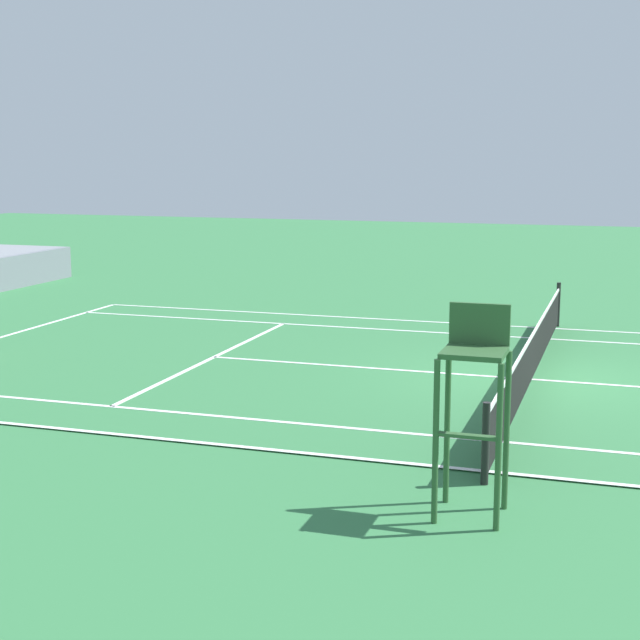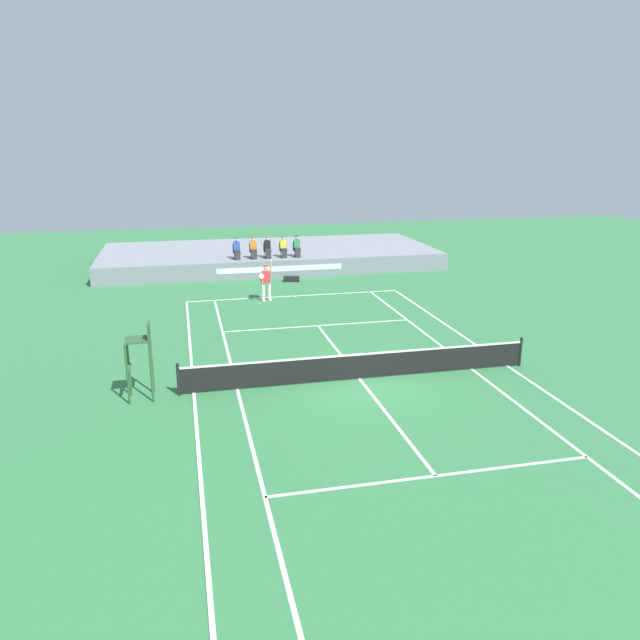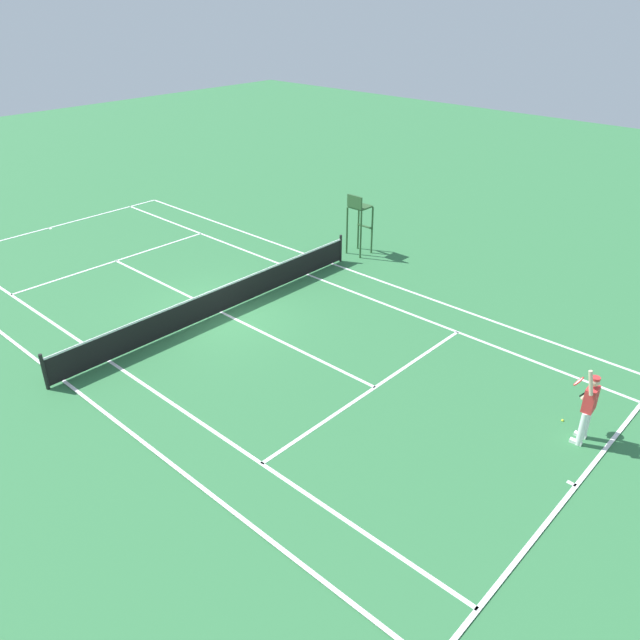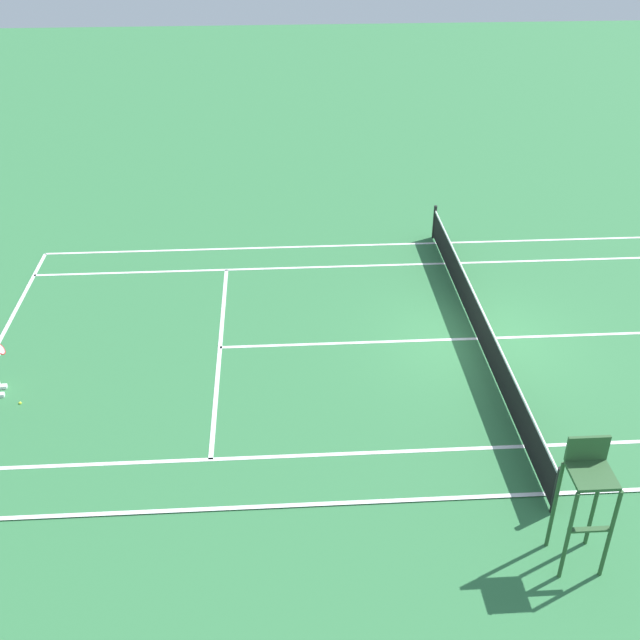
{
  "view_description": "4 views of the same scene",
  "coord_description": "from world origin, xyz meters",
  "px_view_note": "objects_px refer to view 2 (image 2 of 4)",
  "views": [
    {
      "loc": [
        -17.71,
        -1.63,
        4.15
      ],
      "look_at": [
        -0.46,
        3.97,
        1.0
      ],
      "focal_mm": 54.18,
      "sensor_mm": 36.0,
      "label": 1
    },
    {
      "loc": [
        -5.61,
        -18.5,
        7.71
      ],
      "look_at": [
        -0.46,
        3.97,
        1.0
      ],
      "focal_mm": 34.46,
      "sensor_mm": 36.0,
      "label": 2
    },
    {
      "loc": [
        11.22,
        14.74,
        9.54
      ],
      "look_at": [
        -0.46,
        3.97,
        1.0
      ],
      "focal_mm": 35.24,
      "sensor_mm": 36.0,
      "label": 3
    },
    {
      "loc": [
        -16.27,
        4.96,
        10.63
      ],
      "look_at": [
        -0.46,
        3.97,
        1.0
      ],
      "focal_mm": 44.22,
      "sensor_mm": 36.0,
      "label": 4
    }
  ],
  "objects_px": {
    "spectator_seated_3": "(283,247)",
    "tennis_player": "(266,281)",
    "spectator_seated_0": "(237,249)",
    "spectator_seated_1": "(253,248)",
    "spectator_seated_2": "(268,248)",
    "equipment_bag": "(292,279)",
    "umpire_chair": "(141,351)",
    "spectator_seated_4": "(297,247)",
    "tennis_ball": "(259,304)"
  },
  "relations": [
    {
      "from": "tennis_player",
      "to": "equipment_bag",
      "type": "bearing_deg",
      "value": 63.45
    },
    {
      "from": "tennis_player",
      "to": "umpire_chair",
      "type": "xyz_separation_m",
      "value": [
        -5.45,
        -11.32,
        0.56
      ]
    },
    {
      "from": "tennis_player",
      "to": "umpire_chair",
      "type": "relative_size",
      "value": 0.85
    },
    {
      "from": "equipment_bag",
      "to": "spectator_seated_3",
      "type": "bearing_deg",
      "value": 92.18
    },
    {
      "from": "spectator_seated_2",
      "to": "umpire_chair",
      "type": "bearing_deg",
      "value": -110.15
    },
    {
      "from": "spectator_seated_0",
      "to": "tennis_player",
      "type": "xyz_separation_m",
      "value": [
        0.84,
        -6.22,
        -0.64
      ]
    },
    {
      "from": "spectator_seated_0",
      "to": "tennis_player",
      "type": "relative_size",
      "value": 0.61
    },
    {
      "from": "spectator_seated_3",
      "to": "tennis_player",
      "type": "xyz_separation_m",
      "value": [
        -1.95,
        -6.22,
        -0.64
      ]
    },
    {
      "from": "spectator_seated_1",
      "to": "umpire_chair",
      "type": "xyz_separation_m",
      "value": [
        -5.59,
        -17.54,
        -0.08
      ]
    },
    {
      "from": "spectator_seated_1",
      "to": "umpire_chair",
      "type": "bearing_deg",
      "value": -107.69
    },
    {
      "from": "spectator_seated_0",
      "to": "tennis_ball",
      "type": "height_order",
      "value": "spectator_seated_0"
    },
    {
      "from": "spectator_seated_4",
      "to": "tennis_ball",
      "type": "bearing_deg",
      "value": -115.23
    },
    {
      "from": "spectator_seated_3",
      "to": "tennis_ball",
      "type": "height_order",
      "value": "spectator_seated_3"
    },
    {
      "from": "spectator_seated_1",
      "to": "spectator_seated_4",
      "type": "distance_m",
      "value": 2.63
    },
    {
      "from": "spectator_seated_3",
      "to": "spectator_seated_0",
      "type": "bearing_deg",
      "value": 180.0
    },
    {
      "from": "spectator_seated_2",
      "to": "spectator_seated_4",
      "type": "distance_m",
      "value": 1.79
    },
    {
      "from": "spectator_seated_1",
      "to": "spectator_seated_2",
      "type": "height_order",
      "value": "same"
    },
    {
      "from": "tennis_ball",
      "to": "spectator_seated_3",
      "type": "bearing_deg",
      "value": 70.75
    },
    {
      "from": "spectator_seated_1",
      "to": "spectator_seated_4",
      "type": "height_order",
      "value": "same"
    },
    {
      "from": "spectator_seated_2",
      "to": "tennis_player",
      "type": "relative_size",
      "value": 0.61
    },
    {
      "from": "spectator_seated_3",
      "to": "umpire_chair",
      "type": "xyz_separation_m",
      "value": [
        -7.39,
        -17.54,
        -0.08
      ]
    },
    {
      "from": "spectator_seated_4",
      "to": "equipment_bag",
      "type": "distance_m",
      "value": 2.72
    },
    {
      "from": "spectator_seated_1",
      "to": "equipment_bag",
      "type": "xyz_separation_m",
      "value": [
        1.88,
        -2.16,
        -1.47
      ]
    },
    {
      "from": "spectator_seated_1",
      "to": "tennis_player",
      "type": "relative_size",
      "value": 0.61
    },
    {
      "from": "tennis_player",
      "to": "tennis_ball",
      "type": "distance_m",
      "value": 1.22
    },
    {
      "from": "spectator_seated_2",
      "to": "tennis_player",
      "type": "bearing_deg",
      "value": -99.04
    },
    {
      "from": "umpire_chair",
      "to": "tennis_ball",
      "type": "bearing_deg",
      "value": 64.94
    },
    {
      "from": "spectator_seated_0",
      "to": "spectator_seated_1",
      "type": "height_order",
      "value": "same"
    },
    {
      "from": "spectator_seated_3",
      "to": "spectator_seated_4",
      "type": "xyz_separation_m",
      "value": [
        0.83,
        0.0,
        0.0
      ]
    },
    {
      "from": "spectator_seated_1",
      "to": "equipment_bag",
      "type": "distance_m",
      "value": 3.22
    },
    {
      "from": "spectator_seated_3",
      "to": "umpire_chair",
      "type": "bearing_deg",
      "value": -112.86
    },
    {
      "from": "spectator_seated_4",
      "to": "tennis_player",
      "type": "height_order",
      "value": "spectator_seated_4"
    },
    {
      "from": "spectator_seated_2",
      "to": "equipment_bag",
      "type": "relative_size",
      "value": 1.33
    },
    {
      "from": "spectator_seated_1",
      "to": "tennis_player",
      "type": "distance_m",
      "value": 6.25
    },
    {
      "from": "spectator_seated_3",
      "to": "equipment_bag",
      "type": "relative_size",
      "value": 1.33
    },
    {
      "from": "spectator_seated_1",
      "to": "spectator_seated_0",
      "type": "bearing_deg",
      "value": 180.0
    },
    {
      "from": "spectator_seated_4",
      "to": "tennis_player",
      "type": "bearing_deg",
      "value": -114.09
    },
    {
      "from": "spectator_seated_2",
      "to": "spectator_seated_0",
      "type": "bearing_deg",
      "value": 180.0
    },
    {
      "from": "tennis_player",
      "to": "umpire_chair",
      "type": "height_order",
      "value": "umpire_chair"
    },
    {
      "from": "spectator_seated_1",
      "to": "equipment_bag",
      "type": "relative_size",
      "value": 1.33
    },
    {
      "from": "spectator_seated_0",
      "to": "umpire_chair",
      "type": "bearing_deg",
      "value": -104.73
    },
    {
      "from": "spectator_seated_1",
      "to": "tennis_ball",
      "type": "distance_m",
      "value": 7.04
    },
    {
      "from": "tennis_ball",
      "to": "equipment_bag",
      "type": "distance_m",
      "value": 5.29
    },
    {
      "from": "umpire_chair",
      "to": "spectator_seated_3",
      "type": "bearing_deg",
      "value": 67.14
    },
    {
      "from": "spectator_seated_4",
      "to": "equipment_bag",
      "type": "bearing_deg",
      "value": -109.19
    },
    {
      "from": "spectator_seated_3",
      "to": "umpire_chair",
      "type": "height_order",
      "value": "umpire_chair"
    },
    {
      "from": "spectator_seated_4",
      "to": "equipment_bag",
      "type": "xyz_separation_m",
      "value": [
        -0.75,
        -2.16,
        -1.47
      ]
    },
    {
      "from": "spectator_seated_0",
      "to": "equipment_bag",
      "type": "xyz_separation_m",
      "value": [
        2.87,
        -2.16,
        -1.47
      ]
    },
    {
      "from": "spectator_seated_0",
      "to": "spectator_seated_1",
      "type": "bearing_deg",
      "value": 0.0
    },
    {
      "from": "spectator_seated_3",
      "to": "tennis_player",
      "type": "distance_m",
      "value": 6.55
    }
  ]
}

